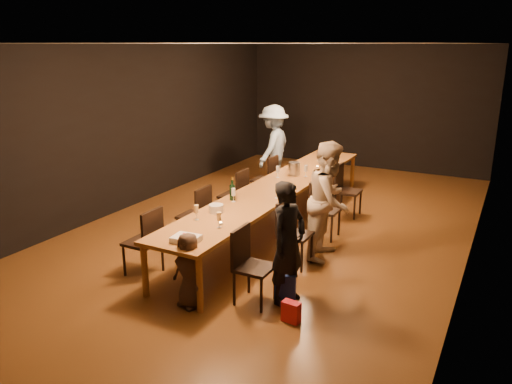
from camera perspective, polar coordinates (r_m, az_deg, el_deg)
The scene contains 30 objects.
ground at distance 8.47m, azimuth 2.38°, elevation -4.13°, with size 10.00×10.00×0.00m, color #3E1F0F.
room_shell at distance 7.98m, azimuth 2.56°, elevation 9.96°, with size 6.04×10.04×3.02m.
table at distance 8.25m, azimuth 2.44°, elevation 0.43°, with size 0.90×6.00×0.75m.
chair_right_0 at distance 5.96m, azimuth -0.14°, elevation -8.53°, with size 0.42×0.42×0.93m, color black, non-canonical shape.
chair_right_1 at distance 6.96m, azimuth 4.50°, elevation -4.79°, with size 0.42×0.42×0.93m, color black, non-canonical shape.
chair_right_2 at distance 8.01m, azimuth 7.92°, elevation -1.99°, with size 0.42×0.42×0.93m, color black, non-canonical shape.
chair_right_3 at distance 9.10m, azimuth 10.52°, elevation 0.16°, with size 0.42×0.42×0.93m, color black, non-canonical shape.
chair_left_0 at distance 6.86m, azimuth -12.86°, elevation -5.51°, with size 0.42×0.42×0.93m, color black, non-canonical shape.
chair_left_1 at distance 7.74m, azimuth -7.14°, elevation -2.63°, with size 0.42×0.42×0.93m, color black, non-canonical shape.
chair_left_2 at distance 8.70m, azimuth -2.65°, elevation -0.34°, with size 0.42×0.42×0.93m, color black, non-canonical shape.
chair_left_3 at distance 9.71m, azimuth 0.93°, elevation 1.48°, with size 0.42×0.42×0.93m, color black, non-canonical shape.
woman_birthday at distance 5.90m, azimuth 3.70°, elevation -5.84°, with size 0.55×0.36×1.50m, color black.
woman_tan at distance 7.18m, azimuth 8.39°, elevation -0.96°, with size 0.83×0.65×1.71m, color beige.
man_blue at distance 10.64m, azimuth 1.99°, elevation 5.16°, with size 1.15×0.66×1.78m, color #89ACD4.
child at distance 5.94m, azimuth -7.67°, elevation -8.86°, with size 0.45×0.29×0.92m, color #412F24.
gift_bag_red at distance 5.74m, azimuth 4.04°, elevation -13.50°, with size 0.21×0.11×0.24m, color red.
gift_bag_blue at distance 6.21m, azimuth 3.39°, elevation -10.64°, with size 0.25×0.17×0.32m, color #2742AB.
birthday_cake at distance 5.97m, azimuth -8.00°, elevation -5.33°, with size 0.33×0.27×0.07m.
plate_stack at distance 6.92m, azimuth -4.58°, elevation -1.90°, with size 0.20×0.20×0.11m, color silver.
champagne_bottle at distance 7.42m, azimuth -2.73°, elevation 0.39°, with size 0.08×0.08×0.36m, color black, non-canonical shape.
ice_bucket at distance 8.90m, azimuth 4.39°, elevation 2.70°, with size 0.21×0.21×0.23m, color #ADADB2.
wineglass_0 at distance 6.65m, azimuth -6.83°, elevation -2.34°, with size 0.06×0.06×0.21m, color beige, non-canonical shape.
wineglass_1 at distance 6.34m, azimuth -4.25°, elevation -3.21°, with size 0.06×0.06×0.21m, color beige, non-canonical shape.
wineglass_2 at distance 7.36m, azimuth -2.59°, elevation -0.35°, with size 0.06×0.06×0.21m, color silver, non-canonical shape.
wineglass_3 at distance 7.53m, azimuth 2.40°, elevation 0.05°, with size 0.06×0.06×0.21m, color beige, non-canonical shape.
wineglass_4 at distance 8.70m, azimuth 2.49°, elevation 2.32°, with size 0.06×0.06×0.21m, color silver, non-canonical shape.
wineglass_5 at distance 8.81m, azimuth 5.71°, elevation 2.42°, with size 0.06×0.06×0.21m, color silver, non-canonical shape.
tealight_near at distance 6.47m, azimuth -4.06°, elevation -3.61°, with size 0.05×0.05×0.03m, color #B2B7B2.
tealight_mid at distance 8.23m, azimuth 3.58°, elevation 0.83°, with size 0.05×0.05×0.03m, color #B2B7B2.
tealight_far at distance 9.47m, azimuth 7.03°, elevation 2.84°, with size 0.05×0.05×0.03m, color #B2B7B2.
Camera 1 is at (3.38, -7.17, 3.00)m, focal length 35.00 mm.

